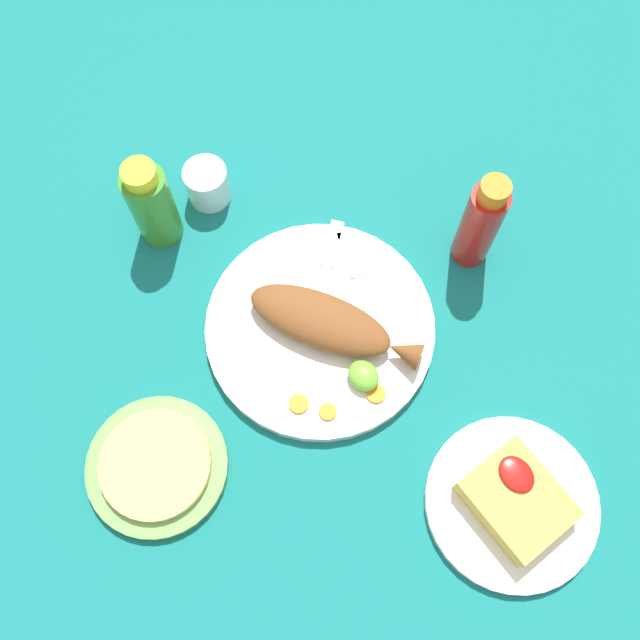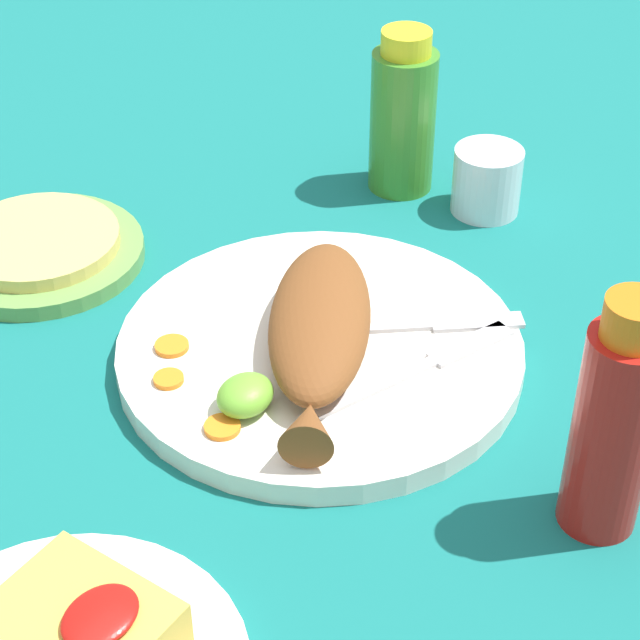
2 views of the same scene
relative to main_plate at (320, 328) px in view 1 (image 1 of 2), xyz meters
The scene contains 16 objects.
ground_plane 0.01m from the main_plate, ahead, with size 4.00×4.00×0.00m, color #146B66.
main_plate is the anchor object (origin of this frame).
fried_fish 0.03m from the main_plate, 149.43° to the right, with size 0.23×0.17×0.04m.
fork_near 0.08m from the main_plate, 42.56° to the right, with size 0.13×0.15×0.00m.
fork_far 0.08m from the main_plate, 77.93° to the right, with size 0.18×0.08×0.00m.
carrot_slice_near 0.12m from the main_plate, 147.48° to the left, with size 0.02×0.02×0.00m, color orange.
carrot_slice_mid 0.11m from the main_plate, 128.61° to the left, with size 0.03×0.03×0.00m, color orange.
carrot_slice_far 0.12m from the main_plate, behind, with size 0.03×0.03×0.00m, color orange.
lime_wedge_main 0.09m from the main_plate, behind, with size 0.04×0.04×0.02m, color #6BB233.
hot_sauce_bottle_red 0.25m from the main_plate, 97.78° to the right, with size 0.05×0.05×0.17m.
hot_sauce_bottle_green 0.28m from the main_plate, 18.43° to the left, with size 0.06×0.06×0.15m.
salt_cup 0.26m from the main_plate, ahead, with size 0.06×0.06×0.06m.
side_plate_fries 0.33m from the main_plate, behind, with size 0.21×0.21×0.01m, color white.
fries_pile 0.33m from the main_plate, behind, with size 0.12×0.10×0.04m.
tortilla_plate 0.27m from the main_plate, 94.85° to the left, with size 0.18×0.18×0.01m, color #6B9E4C.
tortilla_stack 0.27m from the main_plate, 94.85° to the left, with size 0.14×0.14×0.01m, color #E0C666.
Camera 1 is at (-0.26, 0.20, 0.90)m, focal length 40.00 mm.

